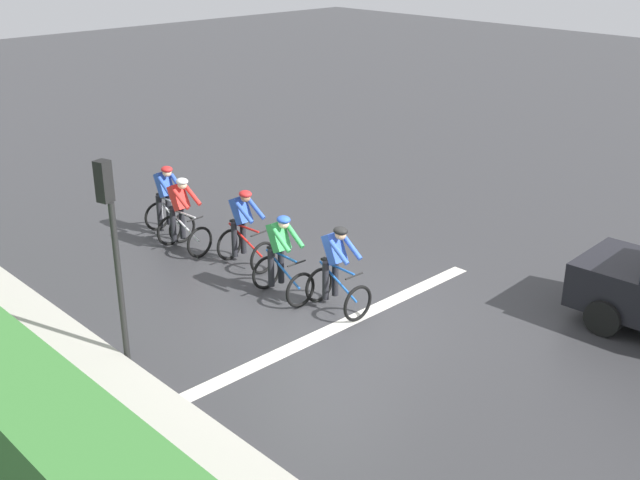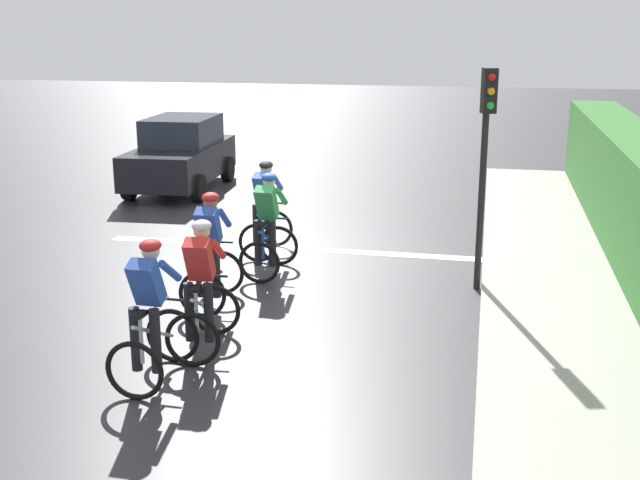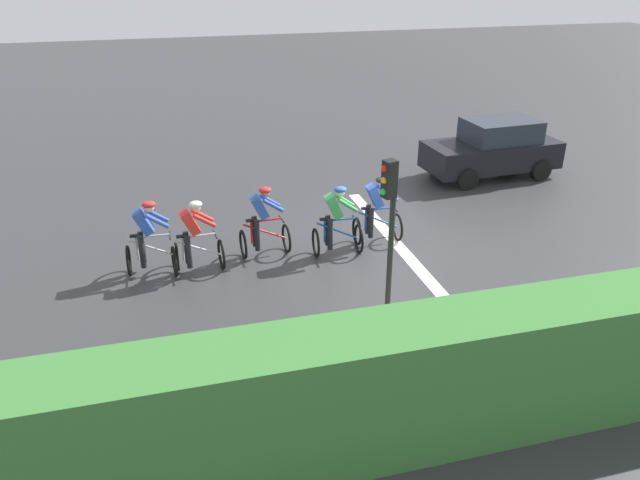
{
  "view_description": "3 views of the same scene",
  "coord_description": "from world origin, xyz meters",
  "px_view_note": "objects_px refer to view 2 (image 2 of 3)",
  "views": [
    {
      "loc": [
        -8.63,
        -8.89,
        6.57
      ],
      "look_at": [
        0.62,
        0.8,
        1.11
      ],
      "focal_mm": 43.6,
      "sensor_mm": 36.0,
      "label": 1
    },
    {
      "loc": [
        -3.37,
        13.02,
        3.94
      ],
      "look_at": [
        -0.94,
        1.64,
        0.75
      ],
      "focal_mm": 44.34,
      "sensor_mm": 36.0,
      "label": 2
    },
    {
      "loc": [
        -12.16,
        4.87,
        6.42
      ],
      "look_at": [
        -0.82,
        1.81,
        0.81
      ],
      "focal_mm": 34.38,
      "sensor_mm": 36.0,
      "label": 3
    }
  ],
  "objects_px": {
    "cyclist_second": "(202,290)",
    "car_black": "(181,154)",
    "cyclist_mid": "(211,253)",
    "cyclist_fourth": "(268,227)",
    "cyclist_trailing": "(265,211)",
    "traffic_light_near_crossing": "(485,146)",
    "cyclist_lead": "(151,316)"
  },
  "relations": [
    {
      "from": "cyclist_lead",
      "to": "traffic_light_near_crossing",
      "type": "relative_size",
      "value": 0.5
    },
    {
      "from": "cyclist_second",
      "to": "car_black",
      "type": "xyz_separation_m",
      "value": [
        4.0,
        -9.37,
        0.08
      ]
    },
    {
      "from": "cyclist_second",
      "to": "car_black",
      "type": "bearing_deg",
      "value": -66.89
    },
    {
      "from": "car_black",
      "to": "traffic_light_near_crossing",
      "type": "height_order",
      "value": "traffic_light_near_crossing"
    },
    {
      "from": "car_black",
      "to": "cyclist_trailing",
      "type": "bearing_deg",
      "value": 125.17
    },
    {
      "from": "cyclist_mid",
      "to": "cyclist_trailing",
      "type": "distance_m",
      "value": 2.72
    },
    {
      "from": "cyclist_mid",
      "to": "car_black",
      "type": "relative_size",
      "value": 0.4
    },
    {
      "from": "cyclist_lead",
      "to": "cyclist_second",
      "type": "relative_size",
      "value": 1.0
    },
    {
      "from": "cyclist_mid",
      "to": "cyclist_fourth",
      "type": "height_order",
      "value": "same"
    },
    {
      "from": "cyclist_mid",
      "to": "car_black",
      "type": "distance_m",
      "value": 8.58
    },
    {
      "from": "cyclist_lead",
      "to": "cyclist_second",
      "type": "height_order",
      "value": "same"
    },
    {
      "from": "cyclist_second",
      "to": "traffic_light_near_crossing",
      "type": "relative_size",
      "value": 0.5
    },
    {
      "from": "cyclist_mid",
      "to": "cyclist_trailing",
      "type": "bearing_deg",
      "value": -90.71
    },
    {
      "from": "cyclist_fourth",
      "to": "traffic_light_near_crossing",
      "type": "height_order",
      "value": "traffic_light_near_crossing"
    },
    {
      "from": "cyclist_fourth",
      "to": "cyclist_lead",
      "type": "bearing_deg",
      "value": 87.17
    },
    {
      "from": "cyclist_second",
      "to": "cyclist_lead",
      "type": "bearing_deg",
      "value": 74.93
    },
    {
      "from": "cyclist_second",
      "to": "cyclist_mid",
      "type": "bearing_deg",
      "value": -74.04
    },
    {
      "from": "cyclist_mid",
      "to": "traffic_light_near_crossing",
      "type": "relative_size",
      "value": 0.5
    },
    {
      "from": "cyclist_fourth",
      "to": "cyclist_trailing",
      "type": "distance_m",
      "value": 1.16
    },
    {
      "from": "cyclist_fourth",
      "to": "car_black",
      "type": "xyz_separation_m",
      "value": [
        3.95,
        -6.19,
        0.08
      ]
    },
    {
      "from": "cyclist_mid",
      "to": "cyclist_fourth",
      "type": "relative_size",
      "value": 1.0
    },
    {
      "from": "cyclist_lead",
      "to": "cyclist_trailing",
      "type": "relative_size",
      "value": 1.0
    },
    {
      "from": "cyclist_second",
      "to": "cyclist_trailing",
      "type": "height_order",
      "value": "same"
    },
    {
      "from": "cyclist_second",
      "to": "car_black",
      "type": "relative_size",
      "value": 0.4
    },
    {
      "from": "cyclist_second",
      "to": "cyclist_mid",
      "type": "xyz_separation_m",
      "value": [
        0.45,
        -1.56,
        0.0
      ]
    },
    {
      "from": "cyclist_mid",
      "to": "car_black",
      "type": "height_order",
      "value": "car_black"
    },
    {
      "from": "cyclist_lead",
      "to": "cyclist_trailing",
      "type": "height_order",
      "value": "same"
    },
    {
      "from": "cyclist_mid",
      "to": "car_black",
      "type": "xyz_separation_m",
      "value": [
        3.55,
        -7.81,
        0.08
      ]
    },
    {
      "from": "car_black",
      "to": "cyclist_lead",
      "type": "bearing_deg",
      "value": 109.95
    },
    {
      "from": "cyclist_lead",
      "to": "car_black",
      "type": "height_order",
      "value": "car_black"
    },
    {
      "from": "cyclist_mid",
      "to": "cyclist_trailing",
      "type": "height_order",
      "value": "same"
    },
    {
      "from": "cyclist_trailing",
      "to": "traffic_light_near_crossing",
      "type": "xyz_separation_m",
      "value": [
        -3.7,
        1.17,
        1.43
      ]
    }
  ]
}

